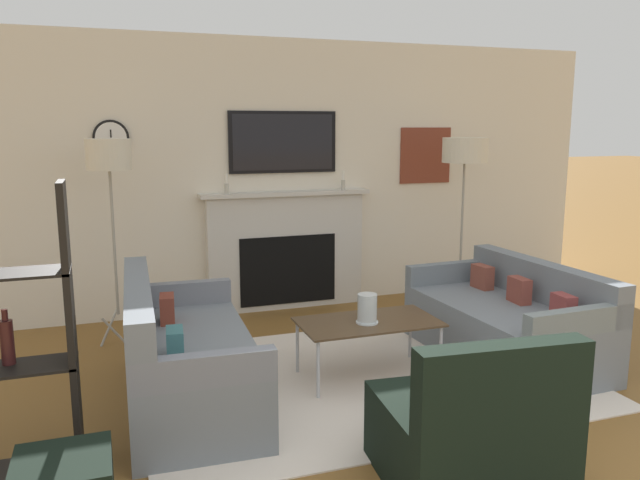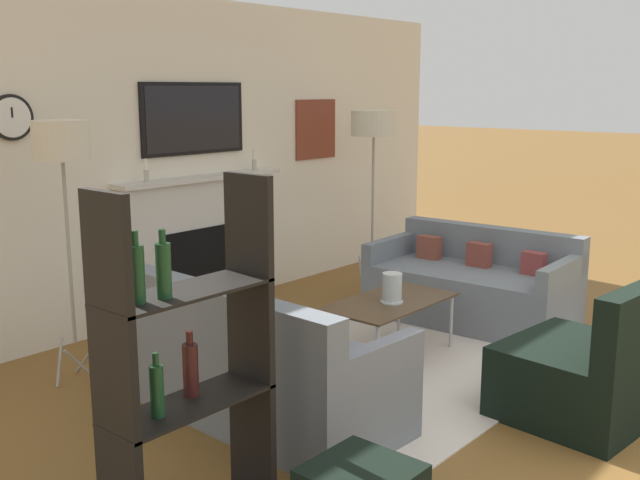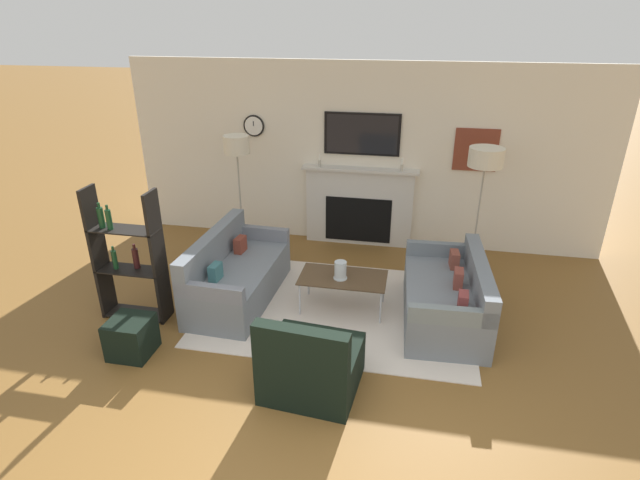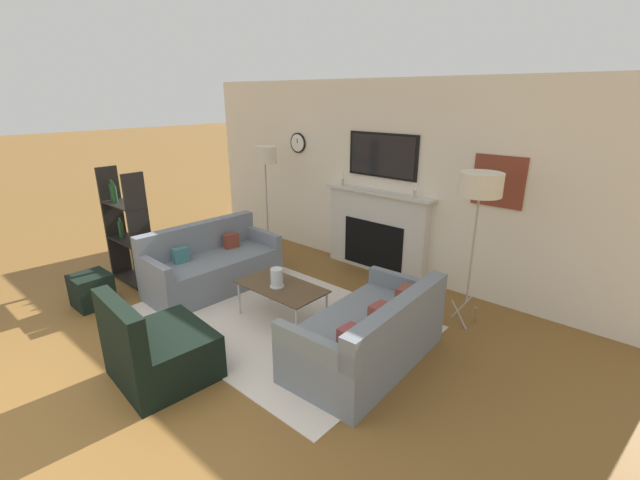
# 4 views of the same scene
# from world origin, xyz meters

# --- Properties ---
(ground_plane) EXTENTS (60.00, 60.00, 0.00)m
(ground_plane) POSITION_xyz_m (0.00, 0.00, 0.00)
(ground_plane) COLOR brown
(fireplace_wall) EXTENTS (7.07, 0.28, 2.70)m
(fireplace_wall) POSITION_xyz_m (0.00, 4.69, 1.22)
(fireplace_wall) COLOR silver
(fireplace_wall) RESTS_ON ground_plane
(area_rug) EXTENTS (3.18, 2.25, 0.01)m
(area_rug) POSITION_xyz_m (0.00, 2.62, 0.01)
(area_rug) COLOR beige
(area_rug) RESTS_ON ground_plane
(couch_left) EXTENTS (0.86, 1.77, 0.85)m
(couch_left) POSITION_xyz_m (-1.28, 2.62, 0.30)
(couch_left) COLOR slate
(couch_left) RESTS_ON ground_plane
(couch_right) EXTENTS (0.95, 1.69, 0.76)m
(couch_right) POSITION_xyz_m (1.28, 2.62, 0.28)
(couch_right) COLOR slate
(couch_right) RESTS_ON ground_plane
(armchair) EXTENTS (0.92, 0.87, 0.87)m
(armchair) POSITION_xyz_m (-0.01, 1.15, 0.28)
(armchair) COLOR black
(armchair) RESTS_ON ground_plane
(coffee_table) EXTENTS (1.03, 0.56, 0.44)m
(coffee_table) POSITION_xyz_m (0.06, 2.63, 0.41)
(coffee_table) COLOR #4C3823
(coffee_table) RESTS_ON ground_plane
(hurricane_candle) EXTENTS (0.16, 0.16, 0.22)m
(hurricane_candle) POSITION_xyz_m (0.03, 2.59, 0.53)
(hurricane_candle) COLOR silver
(hurricane_candle) RESTS_ON coffee_table
(floor_lamp_left) EXTENTS (0.36, 0.36, 1.75)m
(floor_lamp_left) POSITION_xyz_m (-1.67, 3.98, 1.59)
(floor_lamp_left) COLOR #9E998E
(floor_lamp_left) RESTS_ON ground_plane
(floor_lamp_right) EXTENTS (0.45, 0.45, 1.74)m
(floor_lamp_right) POSITION_xyz_m (1.67, 3.98, 1.59)
(floor_lamp_right) COLOR #9E998E
(floor_lamp_right) RESTS_ON ground_plane
(shelf_unit) EXTENTS (0.78, 0.28, 1.57)m
(shelf_unit) POSITION_xyz_m (-2.31, 2.02, 0.76)
(shelf_unit) COLOR black
(shelf_unit) RESTS_ON ground_plane
(ottoman) EXTENTS (0.42, 0.42, 0.41)m
(ottoman) POSITION_xyz_m (-1.97, 1.33, 0.20)
(ottoman) COLOR black
(ottoman) RESTS_ON ground_plane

